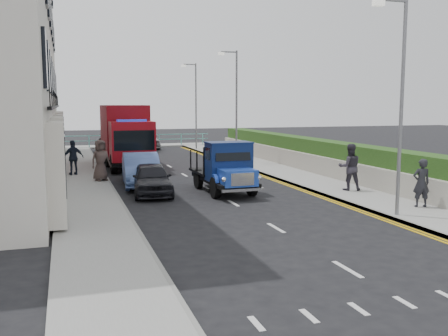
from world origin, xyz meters
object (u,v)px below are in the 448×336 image
lamp_mid (235,100)px  lamp_far (195,101)px  pedestrian_east_near (421,183)px  red_lorry (126,134)px  lamp_near (399,95)px  bedford_lorry (228,170)px  parked_car_front (152,179)px

lamp_mid → lamp_far: 10.00m
pedestrian_east_near → red_lorry: bearing=-50.3°
lamp_near → lamp_mid: size_ratio=1.00×
bedford_lorry → lamp_far: bearing=78.5°
bedford_lorry → pedestrian_east_near: (5.48, -5.13, -0.02)m
lamp_far → lamp_near: bearing=-90.0°
lamp_near → red_lorry: size_ratio=1.00×
lamp_mid → lamp_far: size_ratio=1.00×
lamp_mid → parked_car_front: 11.91m
lamp_far → bedford_lorry: 20.62m
lamp_mid → pedestrian_east_near: (1.71, -15.18, -3.02)m
lamp_mid → bedford_lorry: size_ratio=1.52×
lamp_mid → red_lorry: size_ratio=1.00×
lamp_far → pedestrian_east_near: 25.42m
lamp_near → lamp_far: same height
red_lorry → bedford_lorry: bearing=-74.7°
bedford_lorry → parked_car_front: (-3.03, 0.86, -0.33)m
red_lorry → parked_car_front: red_lorry is taller
pedestrian_east_near → lamp_mid: bearing=-72.1°
red_lorry → parked_car_front: size_ratio=1.82×
parked_car_front → lamp_mid: bearing=58.6°
lamp_mid → lamp_near: bearing=-90.0°
lamp_mid → parked_car_front: bearing=-126.5°
lamp_far → bedford_lorry: lamp_far is taller
lamp_near → lamp_far: bearing=90.0°
lamp_near → bedford_lorry: (-3.77, 5.95, -3.01)m
red_lorry → lamp_mid: bearing=-4.3°
pedestrian_east_near → lamp_far: bearing=-74.6°
parked_car_front → lamp_far: bearing=75.6°
lamp_near → red_lorry: (-6.69, 16.48, -2.04)m
lamp_near → bedford_lorry: lamp_near is taller
lamp_near → lamp_mid: same height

